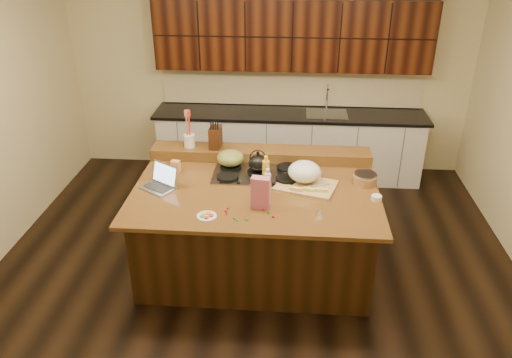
{
  "coord_description": "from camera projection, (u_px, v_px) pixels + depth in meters",
  "views": [
    {
      "loc": [
        0.33,
        -4.29,
        3.24
      ],
      "look_at": [
        0.0,
        0.05,
        1.0
      ],
      "focal_mm": 35.0,
      "sensor_mm": 36.0,
      "label": 1
    }
  ],
  "objects": [
    {
      "name": "gumdrop_6",
      "position": [
        228.0,
        208.0,
        4.54
      ],
      "size": [
        0.02,
        0.02,
        0.02
      ],
      "primitive_type": "ellipsoid",
      "color": "red",
      "rests_on": "island"
    },
    {
      "name": "ramekin_c",
      "position": [
        316.0,
        174.0,
        5.12
      ],
      "size": [
        0.13,
        0.13,
        0.04
      ],
      "primitive_type": "cylinder",
      "rotation": [
        0.0,
        0.0,
        0.41
      ],
      "color": "white",
      "rests_on": "island"
    },
    {
      "name": "island",
      "position": [
        256.0,
        228.0,
        5.1
      ],
      "size": [
        2.4,
        1.6,
        0.92
      ],
      "color": "black",
      "rests_on": "ground"
    },
    {
      "name": "gumdrop_8",
      "position": [
        226.0,
        211.0,
        4.49
      ],
      "size": [
        0.02,
        0.02,
        0.02
      ],
      "primitive_type": "ellipsoid",
      "color": "red",
      "rests_on": "island"
    },
    {
      "name": "gumdrop_3",
      "position": [
        268.0,
        213.0,
        4.46
      ],
      "size": [
        0.02,
        0.02,
        0.02
      ],
      "primitive_type": "ellipsoid",
      "color": "#198C26",
      "rests_on": "island"
    },
    {
      "name": "kitchen_timer",
      "position": [
        320.0,
        211.0,
        4.44
      ],
      "size": [
        0.1,
        0.1,
        0.07
      ],
      "primitive_type": "cone",
      "rotation": [
        0.0,
        0.0,
        -0.39
      ],
      "color": "silver",
      "rests_on": "island"
    },
    {
      "name": "pink_bag",
      "position": [
        261.0,
        193.0,
        4.49
      ],
      "size": [
        0.18,
        0.11,
        0.31
      ],
      "primitive_type": "cube",
      "rotation": [
        0.0,
        0.0,
        -0.16
      ],
      "color": "#BB5875",
      "rests_on": "island"
    },
    {
      "name": "gumdrop_9",
      "position": [
        246.0,
        219.0,
        4.36
      ],
      "size": [
        0.02,
        0.02,
        0.02
      ],
      "primitive_type": "ellipsoid",
      "color": "#198C26",
      "rests_on": "island"
    },
    {
      "name": "laptop",
      "position": [
        161.0,
        181.0,
        4.89
      ],
      "size": [
        0.41,
        0.39,
        0.22
      ],
      "rotation": [
        0.0,
        0.0,
        -0.56
      ],
      "color": "#B7B7BC",
      "rests_on": "island"
    },
    {
      "name": "utensil_crock",
      "position": [
        189.0,
        141.0,
        5.48
      ],
      "size": [
        0.13,
        0.13,
        0.14
      ],
      "primitive_type": "cylinder",
      "rotation": [
        0.0,
        0.0,
        0.04
      ],
      "color": "white",
      "rests_on": "back_ledge"
    },
    {
      "name": "back_counter",
      "position": [
        290.0,
        108.0,
        6.81
      ],
      "size": [
        3.7,
        0.66,
        2.4
      ],
      "color": "silver",
      "rests_on": "ground"
    },
    {
      "name": "kettle",
      "position": [
        258.0,
        163.0,
        5.09
      ],
      "size": [
        0.23,
        0.23,
        0.18
      ],
      "primitive_type": "ellipsoid",
      "rotation": [
        0.0,
        0.0,
        -0.18
      ],
      "color": "black",
      "rests_on": "cooktop"
    },
    {
      "name": "gumdrop_7",
      "position": [
        234.0,
        218.0,
        4.38
      ],
      "size": [
        0.02,
        0.02,
        0.02
      ],
      "primitive_type": "ellipsoid",
      "color": "#198C26",
      "rests_on": "island"
    },
    {
      "name": "back_ledge",
      "position": [
        261.0,
        154.0,
        5.48
      ],
      "size": [
        2.4,
        0.3,
        0.12
      ],
      "primitive_type": "cube",
      "color": "black",
      "rests_on": "island"
    },
    {
      "name": "ramekin_a",
      "position": [
        376.0,
        198.0,
        4.68
      ],
      "size": [
        0.13,
        0.13,
        0.04
      ],
      "primitive_type": "cylinder",
      "rotation": [
        0.0,
        0.0,
        0.41
      ],
      "color": "white",
      "rests_on": "island"
    },
    {
      "name": "wooden_tray",
      "position": [
        305.0,
        175.0,
        4.93
      ],
      "size": [
        0.66,
        0.56,
        0.23
      ],
      "rotation": [
        0.0,
        0.0,
        -0.3
      ],
      "color": "tan",
      "rests_on": "island"
    },
    {
      "name": "package_box",
      "position": [
        176.0,
        166.0,
        5.19
      ],
      "size": [
        0.1,
        0.08,
        0.13
      ],
      "primitive_type": "cube",
      "rotation": [
        0.0,
        0.0,
        -0.18
      ],
      "color": "#ECA053",
      "rests_on": "island"
    },
    {
      "name": "ramekin_b",
      "position": [
        371.0,
        178.0,
        5.04
      ],
      "size": [
        0.12,
        0.12,
        0.04
      ],
      "primitive_type": "cylinder",
      "rotation": [
        0.0,
        0.0,
        -0.25
      ],
      "color": "white",
      "rests_on": "island"
    },
    {
      "name": "candy_plate",
      "position": [
        207.0,
        216.0,
        4.42
      ],
      "size": [
        0.21,
        0.21,
        0.01
      ],
      "primitive_type": "cylinder",
      "rotation": [
        0.0,
        0.0,
        0.22
      ],
      "color": "white",
      "rests_on": "island"
    },
    {
      "name": "gumdrop_4",
      "position": [
        273.0,
        217.0,
        4.4
      ],
      "size": [
        0.02,
        0.02,
        0.02
      ],
      "primitive_type": "ellipsoid",
      "color": "red",
      "rests_on": "island"
    },
    {
      "name": "gumdrop_0",
      "position": [
        263.0,
        210.0,
        4.51
      ],
      "size": [
        0.02,
        0.02,
        0.02
      ],
      "primitive_type": "ellipsoid",
      "color": "red",
      "rests_on": "island"
    },
    {
      "name": "oil_bottle",
      "position": [
        266.0,
        173.0,
        4.88
      ],
      "size": [
        0.08,
        0.08,
        0.27
      ],
      "primitive_type": "cylinder",
      "rotation": [
        0.0,
        0.0,
        -0.2
      ],
      "color": "gold",
      "rests_on": "island"
    },
    {
      "name": "vinegar_bottle",
      "position": [
        267.0,
        186.0,
        4.68
      ],
      "size": [
        0.08,
        0.08,
        0.25
      ],
      "primitive_type": "cylinder",
      "rotation": [
        0.0,
        0.0,
        -0.28
      ],
      "color": "silver",
      "rests_on": "island"
    },
    {
      "name": "green_bowl",
      "position": [
        230.0,
        158.0,
        5.23
      ],
      "size": [
        0.35,
        0.35,
        0.16
      ],
      "primitive_type": "ellipsoid",
      "rotation": [
        0.0,
        0.0,
        0.26
      ],
      "color": "olive",
      "rests_on": "cooktop"
    },
    {
      "name": "gumdrop_5",
      "position": [
        247.0,
        218.0,
        4.38
      ],
      "size": [
        0.02,
        0.02,
        0.02
      ],
      "primitive_type": "ellipsoid",
      "color": "#198C26",
      "rests_on": "island"
    },
    {
      "name": "gumdrop_1",
      "position": [
        237.0,
        220.0,
        4.35
      ],
      "size": [
        0.02,
        0.02,
        0.02
      ],
      "primitive_type": "ellipsoid",
      "color": "#198C26",
      "rests_on": "island"
    },
    {
      "name": "strainer_bowl",
      "position": [
        365.0,
        179.0,
        4.97
      ],
      "size": [
        0.25,
        0.25,
        0.09
      ],
      "primitive_type": "cylinder",
      "rotation": [
        0.0,
        0.0,
        0.04
      ],
      "color": "#996B3F",
      "rests_on": "island"
    },
    {
      "name": "room",
      "position": [
        256.0,
        148.0,
        4.69
      ],
      "size": [
        5.52,
        5.02,
        2.72
      ],
      "color": "black",
      "rests_on": "ground"
    },
    {
      "name": "knife_block",
      "position": [
        216.0,
        137.0,
        5.44
      ],
      "size": [
        0.13,
        0.2,
        0.24
      ],
      "primitive_type": "cube",
      "rotation": [
        0.0,
        0.0,
        -0.05
      ],
      "color": "black",
      "rests_on": "back_ledge"
    },
    {
      "name": "gumdrop_2",
      "position": [
        226.0,
        214.0,
        4.45
      ],
      "size": [
        0.02,
        0.02,
        0.02
      ],
      "primitive_type": "ellipsoid",
      "color": "red",
      "rests_on": "island"
    },
    {
      "name": "cooktop",
      "position": [
        258.0,
        174.0,
        5.15
      ],
      "size": [
        0.92,
        0.52,
        0.05
      ],
      "color": "gray",
      "rests_on": "island"
    }
  ]
}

